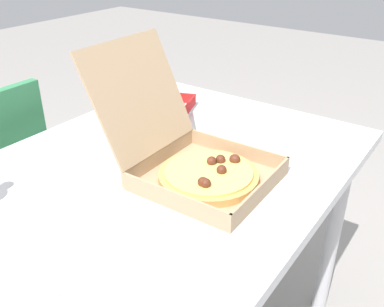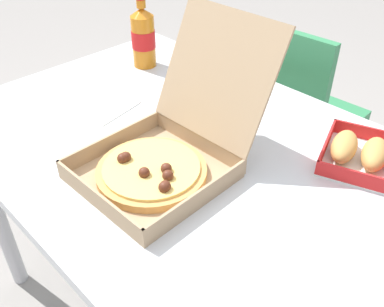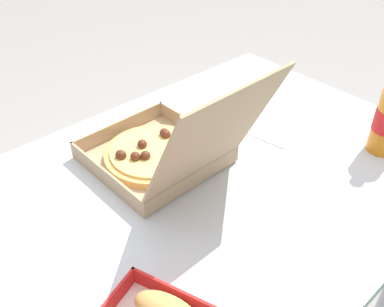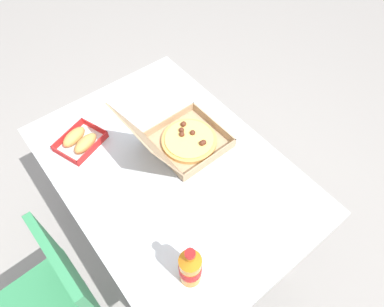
% 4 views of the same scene
% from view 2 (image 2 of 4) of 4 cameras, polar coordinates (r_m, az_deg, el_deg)
% --- Properties ---
extents(dining_table, '(1.18, 0.82, 0.71)m').
position_cam_2_polar(dining_table, '(1.09, -1.13, -1.87)').
color(dining_table, silver).
rests_on(dining_table, ground_plane).
extents(chair, '(0.42, 0.42, 0.83)m').
position_cam_2_polar(chair, '(1.65, 13.14, 5.42)').
color(chair, '#338451').
rests_on(chair, ground_plane).
extents(pizza_box_open, '(0.29, 0.41, 0.30)m').
position_cam_2_polar(pizza_box_open, '(0.92, -3.79, 0.01)').
color(pizza_box_open, tan).
rests_on(pizza_box_open, dining_table).
extents(bread_side_box, '(0.21, 0.23, 0.06)m').
position_cam_2_polar(bread_side_box, '(1.03, 21.38, 0.18)').
color(bread_side_box, white).
rests_on(bread_side_box, dining_table).
extents(cola_bottle, '(0.07, 0.07, 0.22)m').
position_cam_2_polar(cola_bottle, '(1.38, -6.52, 15.22)').
color(cola_bottle, orange).
rests_on(cola_bottle, dining_table).
extents(paper_menu, '(0.23, 0.19, 0.00)m').
position_cam_2_polar(paper_menu, '(1.22, -12.84, 6.69)').
color(paper_menu, white).
rests_on(paper_menu, dining_table).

